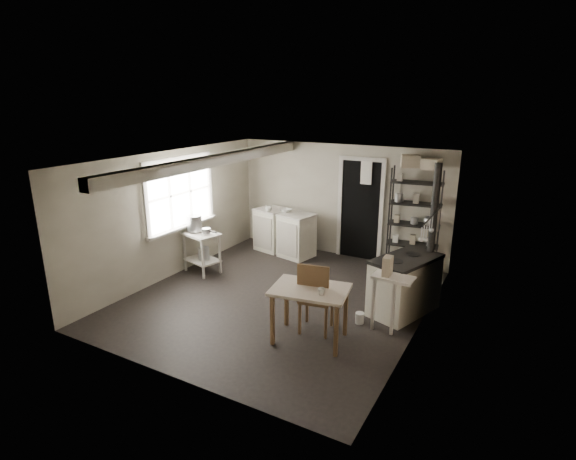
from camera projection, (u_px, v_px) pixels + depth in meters
The scene contains 31 objects.
floor at pixel (279, 298), 7.44m from camera, with size 5.00×5.00×0.00m, color black.
ceiling at pixel (278, 159), 6.78m from camera, with size 5.00×5.00×0.00m, color beige.
wall_back at pixel (340, 201), 9.20m from camera, with size 4.50×0.02×2.30m, color #B3AC99.
wall_front at pixel (166, 288), 5.02m from camera, with size 4.50×0.02×2.30m, color #B3AC99.
wall_left at pixel (172, 214), 8.16m from camera, with size 0.02×5.00×2.30m, color #B3AC99.
wall_right at pixel (422, 255), 6.06m from camera, with size 0.02×5.00×2.30m, color #B3AC99.
window at pixel (180, 194), 8.21m from camera, with size 0.12×1.76×1.28m, color beige, non-canonical shape.
doorway at pixel (360, 211), 9.01m from camera, with size 0.96×0.10×2.08m, color beige, non-canonical shape.
ceiling_beam at pixel (215, 160), 7.37m from camera, with size 0.18×5.00×0.18m, color beige, non-canonical shape.
wallpaper_panel at pixel (422, 255), 6.07m from camera, with size 0.01×5.00×2.30m, color beige, non-canonical shape.
utensil_rail at pixel (430, 216), 6.48m from camera, with size 0.06×1.20×0.44m, color #B2B2B5, non-canonical shape.
prep_table at pixel (202, 252), 8.44m from camera, with size 0.67×0.48×0.77m, color beige, non-canonical shape.
stockpot at pixel (194, 223), 8.36m from camera, with size 0.28×0.28×0.30m, color #B2B2B5.
saucepan at pixel (206, 231), 8.20m from camera, with size 0.17×0.17×0.09m, color #B2B2B5.
bucket at pixel (204, 253), 8.41m from camera, with size 0.21×0.21×0.23m, color #B2B2B5.
base_cabinets at pixel (284, 232), 9.46m from camera, with size 1.38×0.59×0.91m, color silver, non-canonical shape.
mixing_bowl at pixel (286, 209), 9.29m from camera, with size 0.31×0.31×0.08m, color white.
counter_cup at pixel (268, 208), 9.34m from camera, with size 0.13×0.13×0.10m, color white.
shelf_rack at pixel (414, 223), 8.36m from camera, with size 0.94×0.36×1.97m, color black, non-canonical shape.
shelf_jar at pixel (401, 199), 8.42m from camera, with size 0.09×0.09×0.19m, color white.
storage_box_a at pixel (410, 165), 8.14m from camera, with size 0.32×0.28×0.22m, color beige.
storage_box_b at pixel (431, 168), 7.91m from camera, with size 0.29×0.27×0.19m, color beige.
stove at pixel (405, 285), 6.85m from camera, with size 0.63×1.13×0.89m, color silver, non-canonical shape.
stovepipe at pixel (435, 208), 6.75m from camera, with size 0.10×0.10×1.30m, color black, non-canonical shape.
side_ledge at pixel (392, 306), 6.20m from camera, with size 0.57×0.31×0.87m, color beige, non-canonical shape.
oats_box at pixel (388, 266), 6.06m from camera, with size 0.11×0.18×0.27m, color beige.
work_table at pixel (310, 314), 6.07m from camera, with size 1.01×0.71×0.77m, color beige, non-canonical shape.
table_cup at pixel (321, 292), 5.75m from camera, with size 0.10×0.10×0.09m, color white.
chair at pixel (316, 299), 6.30m from camera, with size 0.44×0.46×1.06m, color brown, non-canonical shape.
flour_sack at pixel (402, 259), 8.52m from camera, with size 0.38×0.33×0.46m, color white.
floor_crock at pixel (360, 318), 6.60m from camera, with size 0.13×0.13×0.16m, color white.
Camera 1 is at (3.44, -5.87, 3.22)m, focal length 28.00 mm.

